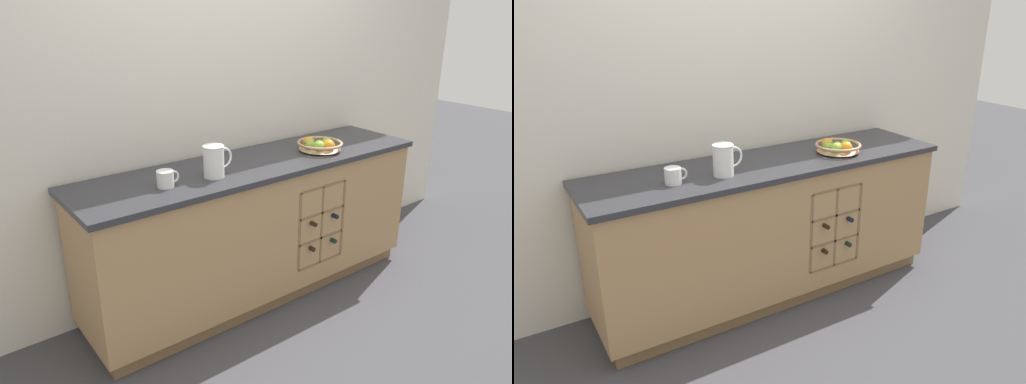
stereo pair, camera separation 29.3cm
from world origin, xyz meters
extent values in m
plane|color=#424247|center=(0.00, 0.00, 0.00)|extent=(14.00, 14.00, 0.00)
cube|color=silver|center=(0.00, 0.35, 1.27)|extent=(4.66, 0.06, 2.55)
cube|color=brown|center=(0.00, 0.00, 0.04)|extent=(2.20, 0.49, 0.09)
cube|color=tan|center=(0.00, 0.00, 0.48)|extent=(2.26, 0.55, 0.79)
cube|color=#2D2D33|center=(0.00, 0.00, 0.90)|extent=(2.30, 0.59, 0.03)
cube|color=brown|center=(0.32, -0.18, 0.49)|extent=(0.38, 0.01, 0.53)
cube|color=brown|center=(0.13, -0.23, 0.49)|extent=(0.02, 0.10, 0.53)
cube|color=brown|center=(0.51, -0.23, 0.49)|extent=(0.02, 0.10, 0.53)
cube|color=brown|center=(0.32, -0.23, 0.23)|extent=(0.38, 0.10, 0.02)
cube|color=brown|center=(0.32, -0.23, 0.41)|extent=(0.38, 0.10, 0.02)
cube|color=brown|center=(0.32, -0.23, 0.58)|extent=(0.38, 0.10, 0.02)
cube|color=brown|center=(0.32, -0.23, 0.76)|extent=(0.38, 0.10, 0.02)
cube|color=brown|center=(0.32, -0.23, 0.49)|extent=(0.02, 0.10, 0.53)
cylinder|color=black|center=(0.22, -0.13, 0.37)|extent=(0.08, 0.19, 0.08)
cylinder|color=black|center=(0.22, -0.27, 0.37)|extent=(0.03, 0.08, 0.03)
cylinder|color=black|center=(0.41, -0.12, 0.37)|extent=(0.08, 0.21, 0.08)
cylinder|color=black|center=(0.41, -0.27, 0.37)|extent=(0.03, 0.09, 0.03)
cylinder|color=black|center=(0.22, -0.12, 0.54)|extent=(0.07, 0.22, 0.07)
cylinder|color=black|center=(0.22, -0.27, 0.54)|extent=(0.03, 0.09, 0.03)
cylinder|color=black|center=(0.41, -0.12, 0.54)|extent=(0.08, 0.21, 0.08)
cylinder|color=black|center=(0.41, -0.27, 0.54)|extent=(0.03, 0.09, 0.03)
cylinder|color=tan|center=(0.48, -0.06, 0.92)|extent=(0.13, 0.13, 0.01)
cone|color=tan|center=(0.48, -0.06, 0.95)|extent=(0.27, 0.27, 0.05)
torus|color=tan|center=(0.48, -0.06, 0.96)|extent=(0.30, 0.30, 0.02)
sphere|color=#7FA838|center=(0.40, -0.05, 0.96)|extent=(0.07, 0.07, 0.07)
sphere|color=#7FA838|center=(0.47, -0.07, 0.96)|extent=(0.07, 0.07, 0.07)
sphere|color=#7FA838|center=(0.54, -0.06, 0.96)|extent=(0.07, 0.07, 0.07)
sphere|color=gold|center=(0.44, 0.00, 0.96)|extent=(0.08, 0.08, 0.08)
sphere|color=#7FA838|center=(0.42, -0.11, 0.96)|extent=(0.08, 0.08, 0.08)
sphere|color=orange|center=(0.48, -0.14, 0.96)|extent=(0.08, 0.08, 0.08)
cylinder|color=white|center=(-0.36, -0.09, 1.01)|extent=(0.12, 0.12, 0.18)
torus|color=white|center=(-0.36, -0.09, 1.09)|extent=(0.12, 0.12, 0.01)
torus|color=white|center=(-0.30, -0.09, 1.01)|extent=(0.12, 0.01, 0.12)
cylinder|color=white|center=(-0.65, -0.07, 0.96)|extent=(0.09, 0.09, 0.09)
torus|color=white|center=(-0.60, -0.07, 0.96)|extent=(0.07, 0.01, 0.07)
camera|label=1|loc=(-1.76, -2.32, 1.84)|focal=35.00mm
camera|label=2|loc=(-1.52, -2.48, 1.84)|focal=35.00mm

